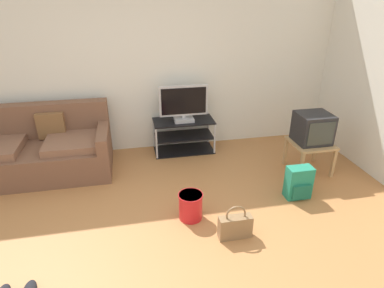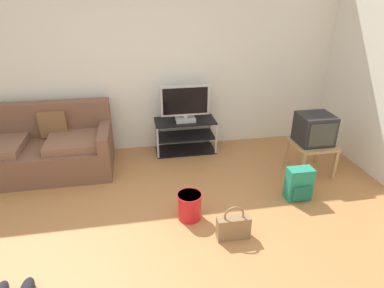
{
  "view_description": "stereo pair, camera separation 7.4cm",
  "coord_description": "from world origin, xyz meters",
  "px_view_note": "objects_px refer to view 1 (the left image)",
  "views": [
    {
      "loc": [
        -0.13,
        -2.36,
        2.29
      ],
      "look_at": [
        0.56,
        1.06,
        0.63
      ],
      "focal_mm": 30.6,
      "sensor_mm": 36.0,
      "label": 1
    },
    {
      "loc": [
        -0.06,
        -2.37,
        2.29
      ],
      "look_at": [
        0.56,
        1.06,
        0.63
      ],
      "focal_mm": 30.6,
      "sensor_mm": 36.0,
      "label": 2
    }
  ],
  "objects_px": {
    "tv_stand": "(184,136)",
    "cleaning_bucket": "(191,205)",
    "side_table": "(310,147)",
    "crt_tv": "(313,128)",
    "handbag": "(235,226)",
    "couch": "(37,151)",
    "backpack": "(299,183)",
    "flat_tv": "(184,104)"
  },
  "relations": [
    {
      "from": "tv_stand",
      "to": "crt_tv",
      "type": "distance_m",
      "value": 1.86
    },
    {
      "from": "flat_tv",
      "to": "backpack",
      "type": "distance_m",
      "value": 1.95
    },
    {
      "from": "crt_tv",
      "to": "backpack",
      "type": "relative_size",
      "value": 1.08
    },
    {
      "from": "couch",
      "to": "side_table",
      "type": "bearing_deg",
      "value": -10.73
    },
    {
      "from": "couch",
      "to": "crt_tv",
      "type": "distance_m",
      "value": 3.69
    },
    {
      "from": "side_table",
      "to": "backpack",
      "type": "relative_size",
      "value": 1.29
    },
    {
      "from": "couch",
      "to": "handbag",
      "type": "xyz_separation_m",
      "value": [
        2.21,
        -1.79,
        -0.19
      ]
    },
    {
      "from": "backpack",
      "to": "crt_tv",
      "type": "bearing_deg",
      "value": 75.38
    },
    {
      "from": "flat_tv",
      "to": "backpack",
      "type": "bearing_deg",
      "value": -52.94
    },
    {
      "from": "side_table",
      "to": "crt_tv",
      "type": "height_order",
      "value": "crt_tv"
    },
    {
      "from": "couch",
      "to": "side_table",
      "type": "relative_size",
      "value": 3.69
    },
    {
      "from": "couch",
      "to": "side_table",
      "type": "height_order",
      "value": "couch"
    },
    {
      "from": "side_table",
      "to": "cleaning_bucket",
      "type": "relative_size",
      "value": 1.71
    },
    {
      "from": "tv_stand",
      "to": "side_table",
      "type": "bearing_deg",
      "value": -30.84
    },
    {
      "from": "cleaning_bucket",
      "to": "handbag",
      "type": "bearing_deg",
      "value": -45.75
    },
    {
      "from": "side_table",
      "to": "backpack",
      "type": "bearing_deg",
      "value": -128.11
    },
    {
      "from": "couch",
      "to": "handbag",
      "type": "relative_size",
      "value": 5.08
    },
    {
      "from": "flat_tv",
      "to": "backpack",
      "type": "xyz_separation_m",
      "value": [
        1.12,
        -1.49,
        -0.57
      ]
    },
    {
      "from": "couch",
      "to": "flat_tv",
      "type": "height_order",
      "value": "flat_tv"
    },
    {
      "from": "crt_tv",
      "to": "backpack",
      "type": "distance_m",
      "value": 0.86
    },
    {
      "from": "flat_tv",
      "to": "crt_tv",
      "type": "bearing_deg",
      "value": -29.8
    },
    {
      "from": "couch",
      "to": "crt_tv",
      "type": "xyz_separation_m",
      "value": [
        3.62,
        -0.67,
        0.31
      ]
    },
    {
      "from": "side_table",
      "to": "crt_tv",
      "type": "bearing_deg",
      "value": 90.0
    },
    {
      "from": "crt_tv",
      "to": "handbag",
      "type": "relative_size",
      "value": 1.15
    },
    {
      "from": "backpack",
      "to": "handbag",
      "type": "xyz_separation_m",
      "value": [
        -0.96,
        -0.53,
        -0.06
      ]
    },
    {
      "from": "tv_stand",
      "to": "handbag",
      "type": "relative_size",
      "value": 2.4
    },
    {
      "from": "tv_stand",
      "to": "side_table",
      "type": "distance_m",
      "value": 1.84
    },
    {
      "from": "crt_tv",
      "to": "handbag",
      "type": "bearing_deg",
      "value": -141.61
    },
    {
      "from": "tv_stand",
      "to": "crt_tv",
      "type": "relative_size",
      "value": 2.09
    },
    {
      "from": "side_table",
      "to": "cleaning_bucket",
      "type": "height_order",
      "value": "side_table"
    },
    {
      "from": "side_table",
      "to": "cleaning_bucket",
      "type": "xyz_separation_m",
      "value": [
        -1.79,
        -0.71,
        -0.2
      ]
    },
    {
      "from": "side_table",
      "to": "backpack",
      "type": "xyz_separation_m",
      "value": [
        -0.45,
        -0.57,
        -0.17
      ]
    },
    {
      "from": "handbag",
      "to": "cleaning_bucket",
      "type": "relative_size",
      "value": 1.24
    },
    {
      "from": "cleaning_bucket",
      "to": "couch",
      "type": "bearing_deg",
      "value": 142.57
    },
    {
      "from": "crt_tv",
      "to": "cleaning_bucket",
      "type": "height_order",
      "value": "crt_tv"
    },
    {
      "from": "backpack",
      "to": "handbag",
      "type": "height_order",
      "value": "backpack"
    },
    {
      "from": "crt_tv",
      "to": "cleaning_bucket",
      "type": "distance_m",
      "value": 1.99
    },
    {
      "from": "tv_stand",
      "to": "cleaning_bucket",
      "type": "xyz_separation_m",
      "value": [
        -0.22,
        -1.65,
        -0.09
      ]
    },
    {
      "from": "couch",
      "to": "cleaning_bucket",
      "type": "relative_size",
      "value": 6.32
    },
    {
      "from": "flat_tv",
      "to": "backpack",
      "type": "height_order",
      "value": "flat_tv"
    },
    {
      "from": "couch",
      "to": "tv_stand",
      "type": "bearing_deg",
      "value": 7.09
    },
    {
      "from": "flat_tv",
      "to": "handbag",
      "type": "relative_size",
      "value": 1.9
    }
  ]
}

